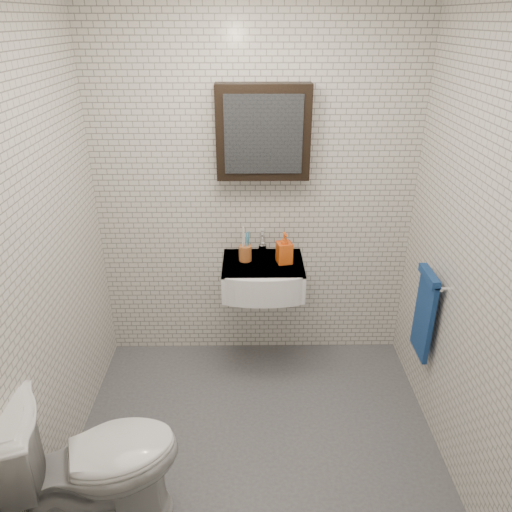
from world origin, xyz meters
name	(u,v)px	position (x,y,z in m)	size (l,w,h in m)	color
ground	(257,441)	(0.00, 0.00, 0.01)	(2.20, 2.00, 0.01)	#46484D
room_shell	(257,220)	(0.00, 0.00, 1.47)	(2.22, 2.02, 2.51)	silver
washbasin	(263,277)	(0.05, 0.73, 0.76)	(0.55, 0.50, 0.20)	white
faucet	(262,244)	(0.05, 0.93, 0.92)	(0.06, 0.20, 0.15)	silver
mirror_cabinet	(263,132)	(0.05, 0.93, 1.70)	(0.60, 0.15, 0.60)	black
towel_rail	(425,310)	(1.04, 0.35, 0.72)	(0.09, 0.30, 0.58)	silver
toothbrush_cup	(245,252)	(-0.07, 0.81, 0.91)	(0.11, 0.11, 0.24)	#A45829
soap_bottle	(284,248)	(0.19, 0.78, 0.96)	(0.10, 0.10, 0.22)	orange
toilet	(94,461)	(-0.80, -0.51, 0.42)	(0.47, 0.82, 0.83)	white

